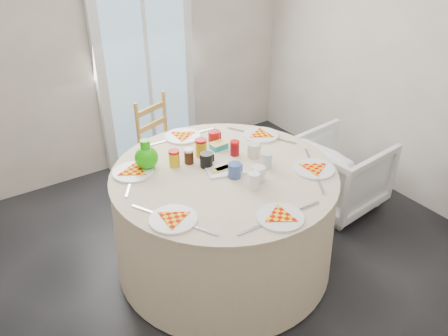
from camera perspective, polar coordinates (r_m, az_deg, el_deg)
floor at (r=3.21m, az=0.22°, el=-14.77°), size 4.00×4.00×0.00m
wall_back at (r=4.18m, az=-15.98°, el=15.90°), size 4.00×0.02×2.60m
wall_right at (r=3.89m, az=26.13°, el=12.94°), size 0.02×4.00×2.60m
glass_door at (r=4.34m, az=-10.21°, el=13.64°), size 1.00×0.08×2.10m
table at (r=3.15m, az=0.00°, el=-6.66°), size 1.57×1.57×0.80m
wooden_chair at (r=3.95m, az=-7.48°, el=3.02°), size 0.51×0.50×0.90m
armchair at (r=3.89m, az=14.96°, el=0.36°), size 0.70×0.74×0.71m
place_settings at (r=2.93m, az=0.00°, el=-0.50°), size 1.55×1.55×0.03m
jar_cluster at (r=3.04m, az=-2.63°, el=1.75°), size 0.55×0.41×0.14m
butter_tub at (r=3.21m, az=-0.70°, el=2.77°), size 0.13×0.09×0.05m
green_pitcher at (r=2.97m, az=-10.12°, el=1.64°), size 0.19×0.19×0.21m
cheese_platter at (r=2.93m, az=0.14°, el=-0.42°), size 0.29×0.23×0.03m
mugs_glasses at (r=2.97m, az=1.86°, el=0.86°), size 0.83×0.83×0.12m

